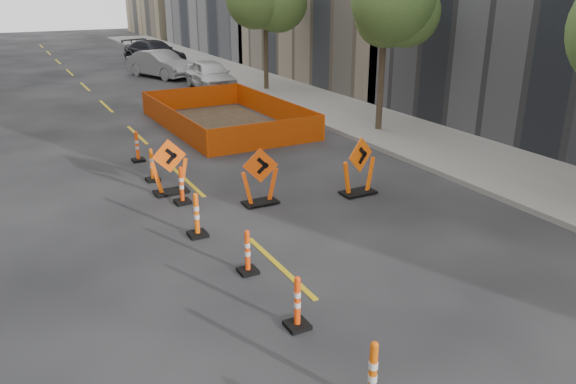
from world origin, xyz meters
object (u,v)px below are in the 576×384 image
channelizer_8 (137,146)px  parked_car_mid (161,64)px  channelizer_5 (197,215)px  parked_car_far (154,53)px  channelizer_4 (247,252)px  channelizer_6 (181,185)px  channelizer_3 (297,302)px  channelizer_7 (152,165)px  chevron_sign_center (260,176)px  parked_car_near (210,75)px  chevron_sign_left (169,166)px  channelizer_2 (373,375)px  chevron_sign_right (359,166)px

channelizer_8 → parked_car_mid: size_ratio=0.21×
channelizer_5 → parked_car_far: (6.95, 28.96, 0.30)m
channelizer_4 → channelizer_6: (0.01, 4.28, 0.04)m
channelizer_3 → channelizer_6: (0.06, 6.42, 0.02)m
channelizer_4 → channelizer_7: channelizer_7 is taller
channelizer_3 → chevron_sign_center: size_ratio=0.63×
parked_car_near → parked_car_mid: bearing=105.5°
channelizer_3 → chevron_sign_left: 7.30m
chevron_sign_center → parked_car_mid: size_ratio=0.32×
channelizer_6 → channelizer_7: size_ratio=1.03×
channelizer_2 → parked_car_far: parked_car_far is taller
channelizer_4 → parked_car_near: (6.67, 19.92, 0.31)m
chevron_sign_center → parked_car_near: bearing=90.6°
channelizer_8 → chevron_sign_center: 5.63m
parked_car_mid → chevron_sign_left: bearing=-126.5°
chevron_sign_right → parked_car_mid: 22.57m
channelizer_4 → chevron_sign_center: 3.75m
channelizer_4 → chevron_sign_left: 5.17m
channelizer_3 → channelizer_6: size_ratio=0.96×
parked_car_mid → parked_car_far: 5.98m
channelizer_4 → channelizer_8: 8.56m
channelizer_2 → channelizer_6: 8.56m
chevron_sign_left → chevron_sign_center: 2.64m
chevron_sign_left → parked_car_near: 16.21m
channelizer_7 → chevron_sign_right: 6.02m
channelizer_2 → chevron_sign_right: chevron_sign_right is taller
chevron_sign_center → channelizer_8: bearing=126.8°
channelizer_7 → parked_car_far: (6.83, 24.68, 0.33)m
channelizer_5 → parked_car_mid: (5.73, 23.10, 0.27)m
chevron_sign_left → channelizer_8: bearing=95.1°
chevron_sign_center → parked_car_far: bearing=97.0°
parked_car_near → parked_car_far: bearing=92.4°
parked_car_near → parked_car_far: parked_car_far is taller
parked_car_far → parked_car_near: bearing=-107.3°
channelizer_6 → channelizer_7: bearing=95.7°
channelizer_5 → chevron_sign_center: size_ratio=0.69×
channelizer_2 → channelizer_3: bearing=89.6°
chevron_sign_center → parked_car_near: size_ratio=0.34×
channelizer_5 → channelizer_4: bearing=-81.7°
channelizer_7 → parked_car_far: parked_car_far is taller
channelizer_6 → channelizer_8: 4.28m
channelizer_4 → parked_car_near: bearing=71.5°
channelizer_6 → channelizer_2: bearing=-90.5°
channelizer_2 → channelizer_8: channelizer_2 is taller
parked_car_mid → parked_car_far: parked_car_far is taller
channelizer_7 → parked_car_mid: (5.61, 18.82, 0.30)m
channelizer_4 → parked_car_mid: parked_car_mid is taller
channelizer_4 → channelizer_7: 6.42m
channelizer_6 → channelizer_7: 2.15m
channelizer_5 → channelizer_8: bearing=88.1°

